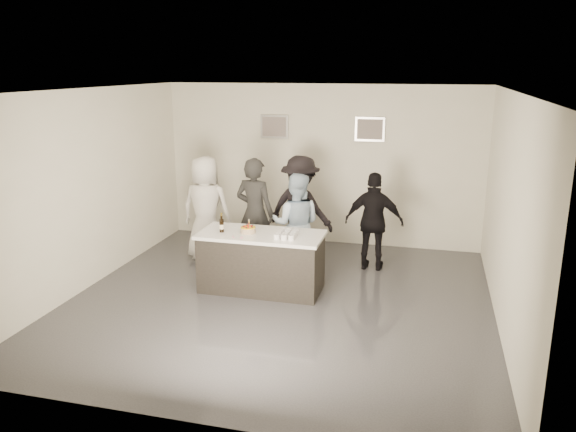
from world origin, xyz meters
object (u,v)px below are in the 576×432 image
object	(u,v)px
beer_bottle_a	(222,222)
person_main_blue	(296,224)
person_guest_right	(374,222)
beer_bottle_b	(222,224)
cake	(248,230)
person_guest_left	(206,208)
bar_counter	(261,262)
person_guest_back	(300,209)
person_main_black	(255,213)

from	to	relation	value
beer_bottle_a	person_main_blue	world-z (taller)	person_main_blue
person_main_blue	person_guest_right	bearing A→B (deg)	-162.48
beer_bottle_b	person_guest_right	world-z (taller)	person_guest_right
cake	person_guest_left	world-z (taller)	person_guest_left
person_main_blue	person_guest_right	world-z (taller)	person_main_blue
beer_bottle_a	person_guest_left	distance (m)	1.37
bar_counter	person_guest_left	world-z (taller)	person_guest_left
person_guest_left	person_guest_back	world-z (taller)	person_guest_back
beer_bottle_a	bar_counter	bearing A→B (deg)	-0.34
person_guest_back	beer_bottle_a	bearing A→B (deg)	76.01
person_guest_back	beer_bottle_b	bearing A→B (deg)	78.57
bar_counter	person_guest_back	bearing A→B (deg)	80.56
person_guest_left	person_guest_right	bearing A→B (deg)	-175.69
person_main_blue	person_guest_right	size ratio (longest dim) A/B	1.01
beer_bottle_a	person_guest_left	size ratio (longest dim) A/B	0.14
bar_counter	person_main_blue	xyz separation A→B (m)	(0.33, 0.85, 0.38)
bar_counter	person_guest_right	bearing A→B (deg)	41.16
bar_counter	beer_bottle_a	xyz separation A→B (m)	(-0.62, 0.00, 0.58)
person_main_blue	person_guest_left	distance (m)	1.72
bar_counter	beer_bottle_b	size ratio (longest dim) A/B	7.15
cake	person_guest_back	size ratio (longest dim) A/B	0.12
person_guest_back	person_main_blue	bearing A→B (deg)	113.59
cake	person_guest_right	distance (m)	2.21
cake	bar_counter	bearing A→B (deg)	5.57
person_main_blue	person_guest_left	xyz separation A→B (m)	(-1.69, 0.30, 0.08)
beer_bottle_a	person_main_black	size ratio (longest dim) A/B	0.14
beer_bottle_b	person_main_blue	xyz separation A→B (m)	(0.92, 0.95, -0.20)
cake	beer_bottle_a	size ratio (longest dim) A/B	0.87
bar_counter	person_guest_left	distance (m)	1.84
beer_bottle_b	person_guest_back	bearing A→B (deg)	62.27
beer_bottle_a	person_guest_back	distance (m)	1.74
cake	beer_bottle_b	world-z (taller)	beer_bottle_b
person_guest_left	person_guest_back	distance (m)	1.64
bar_counter	cake	distance (m)	0.53
beer_bottle_b	person_guest_right	xyz separation A→B (m)	(2.13, 1.44, -0.21)
beer_bottle_a	person_guest_right	size ratio (longest dim) A/B	0.16
person_main_black	person_guest_left	world-z (taller)	person_main_black
person_guest_back	person_guest_left	bearing A→B (deg)	28.45
cake	person_main_blue	world-z (taller)	person_main_blue
beer_bottle_a	person_guest_left	bearing A→B (deg)	122.50
person_main_blue	person_guest_back	bearing A→B (deg)	-87.41
person_main_blue	person_guest_right	xyz separation A→B (m)	(1.21, 0.49, -0.01)
cake	person_main_black	bearing A→B (deg)	101.92
bar_counter	person_guest_left	xyz separation A→B (m)	(-1.36, 1.15, 0.46)
person_main_black	person_guest_left	distance (m)	0.98
beer_bottle_a	person_main_blue	distance (m)	1.29
beer_bottle_a	person_main_black	bearing A→B (deg)	76.76
person_main_black	cake	bearing A→B (deg)	112.86
beer_bottle_b	person_guest_left	world-z (taller)	person_guest_left
bar_counter	person_guest_back	distance (m)	1.59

